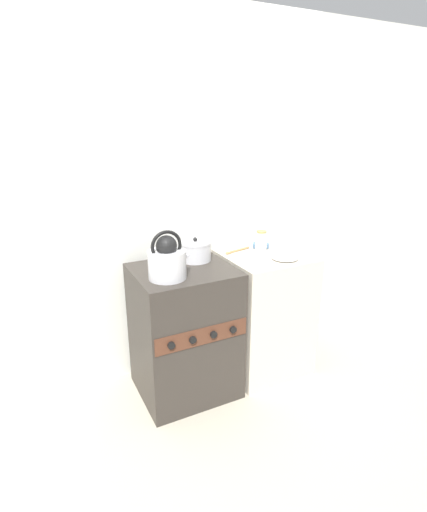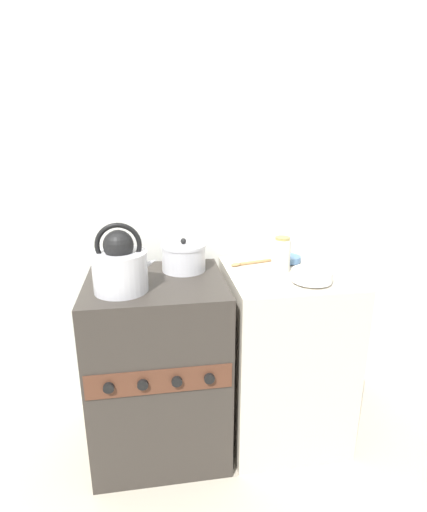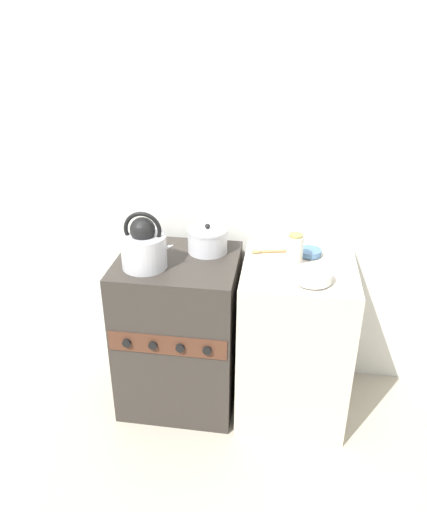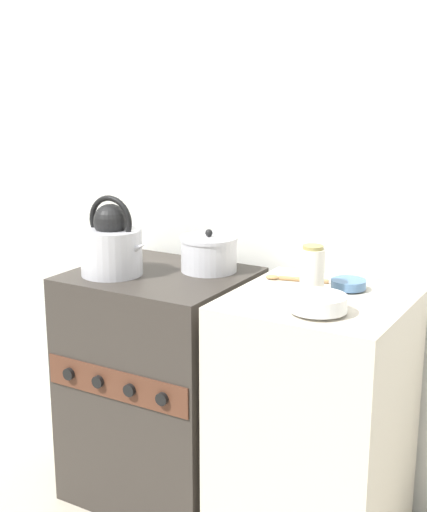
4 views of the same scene
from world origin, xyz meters
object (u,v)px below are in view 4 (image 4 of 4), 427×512
storage_jar (312,271)px  enamel_bowl (318,303)px  kettle (112,245)px  stove (161,384)px  cooking_pot (209,254)px  small_ceramic_bowl (348,284)px

storage_jar → enamel_bowl: bearing=-61.1°
kettle → enamel_bowl: kettle is taller
stove → enamel_bowl: (0.68, -0.14, 0.48)m
stove → kettle: (-0.14, -0.10, 0.55)m
kettle → cooking_pot: 0.36m
small_ceramic_bowl → kettle: bearing=-163.2°
cooking_pot → storage_jar: (0.45, -0.10, 0.02)m
small_ceramic_bowl → storage_jar: (-0.08, -0.12, 0.06)m
cooking_pot → enamel_bowl: (0.54, -0.26, -0.03)m
stove → cooking_pot: 0.54m
enamel_bowl → storage_jar: bearing=118.9°
stove → cooking_pot: size_ratio=4.14×
cooking_pot → storage_jar: size_ratio=1.26×
stove → enamel_bowl: size_ratio=4.98×
stove → kettle: kettle is taller
stove → enamel_bowl: bearing=-11.3°
stove → kettle: bearing=-144.5°
small_ceramic_bowl → storage_jar: 0.16m
small_ceramic_bowl → cooking_pot: bearing=-177.4°
enamel_bowl → storage_jar: storage_jar is taller
enamel_bowl → storage_jar: (-0.09, 0.16, 0.05)m
cooking_pot → small_ceramic_bowl: 0.54m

